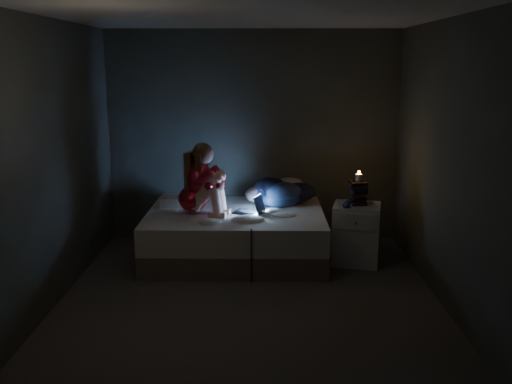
{
  "coord_description": "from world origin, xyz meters",
  "views": [
    {
      "loc": [
        0.12,
        -5.09,
        2.2
      ],
      "look_at": [
        0.05,
        1.0,
        0.8
      ],
      "focal_mm": 39.54,
      "sensor_mm": 36.0,
      "label": 1
    }
  ],
  "objects_px": {
    "woman": "(192,178)",
    "candle": "(359,179)",
    "phone": "(348,207)",
    "laptop": "(248,204)",
    "bed": "(236,235)",
    "nightstand": "(356,234)"
  },
  "relations": [
    {
      "from": "candle",
      "to": "phone",
      "type": "bearing_deg",
      "value": -129.21
    },
    {
      "from": "bed",
      "to": "woman",
      "type": "relative_size",
      "value": 2.45
    },
    {
      "from": "nightstand",
      "to": "phone",
      "type": "distance_m",
      "value": 0.38
    },
    {
      "from": "phone",
      "to": "candle",
      "type": "bearing_deg",
      "value": 39.26
    },
    {
      "from": "bed",
      "to": "nightstand",
      "type": "xyz_separation_m",
      "value": [
        1.35,
        -0.16,
        0.06
      ]
    },
    {
      "from": "bed",
      "to": "candle",
      "type": "xyz_separation_m",
      "value": [
        1.36,
        -0.12,
        0.68
      ]
    },
    {
      "from": "laptop",
      "to": "bed",
      "type": "bearing_deg",
      "value": 177.58
    },
    {
      "from": "woman",
      "to": "nightstand",
      "type": "xyz_separation_m",
      "value": [
        1.82,
        -0.06,
        -0.62
      ]
    },
    {
      "from": "bed",
      "to": "candle",
      "type": "bearing_deg",
      "value": -5.1
    },
    {
      "from": "laptop",
      "to": "nightstand",
      "type": "xyz_separation_m",
      "value": [
        1.2,
        -0.09,
        -0.32
      ]
    },
    {
      "from": "laptop",
      "to": "nightstand",
      "type": "height_order",
      "value": "laptop"
    },
    {
      "from": "laptop",
      "to": "candle",
      "type": "xyz_separation_m",
      "value": [
        1.22,
        -0.06,
        0.3
      ]
    },
    {
      "from": "woman",
      "to": "candle",
      "type": "relative_size",
      "value": 10.16
    },
    {
      "from": "nightstand",
      "to": "candle",
      "type": "height_order",
      "value": "candle"
    },
    {
      "from": "woman",
      "to": "phone",
      "type": "bearing_deg",
      "value": 7.76
    },
    {
      "from": "woman",
      "to": "phone",
      "type": "distance_m",
      "value": 1.74
    },
    {
      "from": "candle",
      "to": "woman",
      "type": "bearing_deg",
      "value": 179.24
    },
    {
      "from": "bed",
      "to": "nightstand",
      "type": "distance_m",
      "value": 1.36
    },
    {
      "from": "laptop",
      "to": "phone",
      "type": "xyz_separation_m",
      "value": [
        1.09,
        -0.21,
        0.02
      ]
    },
    {
      "from": "nightstand",
      "to": "phone",
      "type": "height_order",
      "value": "phone"
    },
    {
      "from": "bed",
      "to": "woman",
      "type": "bearing_deg",
      "value": -168.31
    },
    {
      "from": "nightstand",
      "to": "candle",
      "type": "distance_m",
      "value": 0.62
    }
  ]
}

